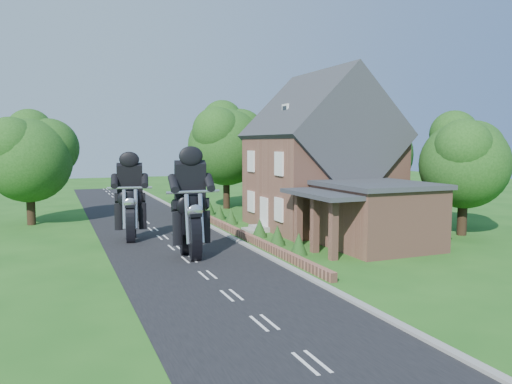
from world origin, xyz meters
name	(u,v)px	position (x,y,z in m)	size (l,w,h in m)	color
ground	(189,260)	(0.00, 0.00, 0.00)	(120.00, 120.00, 0.00)	#1F5317
road	(189,260)	(0.00, 0.00, 0.01)	(7.00, 80.00, 0.02)	black
kerb	(260,252)	(3.65, 0.00, 0.06)	(0.30, 80.00, 0.12)	gray
garden_wall	(238,232)	(4.30, 5.00, 0.20)	(0.30, 22.00, 0.40)	#9C634F
house	(321,161)	(10.49, 6.00, 4.34)	(9.54, 8.64, 10.24)	#9C634F
annex	(374,214)	(9.87, -0.80, 1.77)	(7.05, 5.94, 3.44)	#9C634F
tree_annex_side	(468,157)	(17.13, 0.10, 4.69)	(5.64, 5.20, 7.48)	black
tree_house_right	(375,147)	(16.65, 8.62, 5.19)	(6.51, 6.00, 8.40)	black
tree_behind_house	(300,135)	(14.18, 16.14, 6.23)	(7.81, 7.20, 10.08)	black
tree_behind_left	(231,140)	(8.16, 17.13, 5.73)	(6.94, 6.40, 9.16)	black
tree_far_road	(35,153)	(-6.86, 14.11, 4.84)	(6.08, 5.60, 7.84)	black
shrub_a	(299,244)	(5.30, -1.00, 0.55)	(0.90, 0.90, 1.10)	#173C13
shrub_b	(277,235)	(5.30, 1.50, 0.55)	(0.90, 0.90, 1.10)	#173C13
shrub_c	(260,228)	(5.30, 4.00, 0.55)	(0.90, 0.90, 1.10)	#173C13
shrub_d	(231,216)	(5.30, 9.00, 0.55)	(0.90, 0.90, 1.10)	#173C13
shrub_e	(220,212)	(5.30, 11.50, 0.55)	(0.90, 0.90, 1.10)	#173C13
shrub_f	(209,208)	(5.30, 14.00, 0.55)	(0.90, 0.90, 1.10)	#173C13
motorcycle_lead	(191,242)	(0.18, 0.27, 0.80)	(0.44, 1.72, 1.60)	black
motorcycle_follow	(131,228)	(-1.84, 5.72, 0.75)	(0.41, 1.62, 1.50)	black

